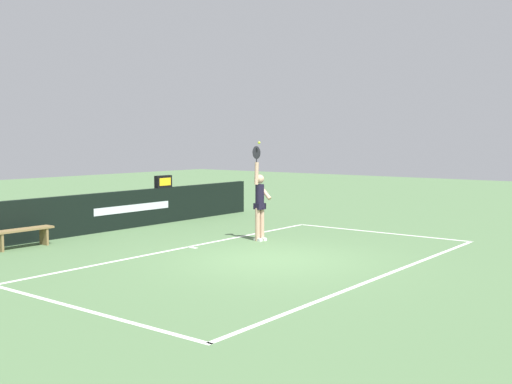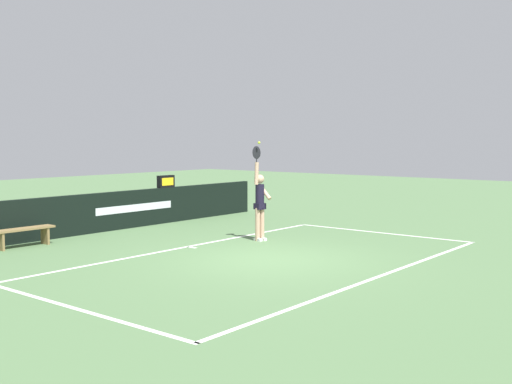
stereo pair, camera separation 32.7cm
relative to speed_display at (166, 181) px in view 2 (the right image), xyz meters
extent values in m
plane|color=#4F7046|center=(-2.72, -6.23, -1.32)|extent=(60.00, 60.00, 0.00)
cube|color=white|center=(-2.72, -3.69, -1.32)|extent=(10.16, 0.10, 0.00)
cube|color=white|center=(-2.72, -8.96, -1.32)|extent=(10.16, 0.10, 0.00)
cube|color=white|center=(-7.80, -6.32, -1.32)|extent=(0.10, 5.37, 0.00)
cube|color=white|center=(2.36, -6.32, -1.32)|extent=(0.10, 5.37, 0.00)
cube|color=white|center=(-2.72, -3.84, -1.32)|extent=(0.10, 0.30, 0.00)
cube|color=black|center=(-2.72, 0.00, -0.76)|extent=(13.36, 0.17, 1.12)
cube|color=silver|center=(-1.33, -0.09, -0.72)|extent=(2.89, 0.01, 0.22)
cube|color=black|center=(0.00, 0.00, 0.00)|extent=(0.62, 0.17, 0.39)
cube|color=yellow|center=(0.00, -0.09, 0.00)|extent=(0.48, 0.01, 0.24)
cylinder|color=tan|center=(-0.78, -4.51, -0.89)|extent=(0.13, 0.13, 0.87)
cylinder|color=tan|center=(-0.93, -4.49, -0.89)|extent=(0.13, 0.13, 0.87)
cube|color=white|center=(-0.79, -4.53, -1.28)|extent=(0.14, 0.25, 0.07)
cube|color=white|center=(-0.94, -4.51, -1.28)|extent=(0.14, 0.25, 0.07)
cylinder|color=black|center=(-0.86, -4.50, -0.14)|extent=(0.23, 0.23, 0.61)
cube|color=black|center=(-0.86, -4.50, -0.41)|extent=(0.29, 0.26, 0.16)
sphere|color=tan|center=(-0.86, -4.50, 0.30)|extent=(0.23, 0.23, 0.23)
cylinder|color=tan|center=(-0.97, -4.48, 0.45)|extent=(0.14, 0.12, 0.58)
cylinder|color=tan|center=(-0.75, -4.58, -0.04)|extent=(0.18, 0.47, 0.41)
ellipsoid|color=black|center=(-0.97, -4.48, 0.99)|extent=(0.33, 0.08, 0.38)
cylinder|color=black|center=(-0.97, -4.48, 0.80)|extent=(0.03, 0.03, 0.18)
sphere|color=#C4DD2F|center=(-1.02, -4.60, 1.25)|extent=(0.07, 0.07, 0.07)
cube|color=olive|center=(-5.30, -0.60, -0.87)|extent=(1.57, 0.38, 0.05)
cube|color=olive|center=(-5.90, -0.59, -1.09)|extent=(0.06, 0.32, 0.45)
cube|color=olive|center=(-4.71, -0.60, -1.09)|extent=(0.06, 0.32, 0.45)
camera|label=1|loc=(-13.59, -14.23, 1.32)|focal=43.30mm
camera|label=2|loc=(-13.39, -14.49, 1.32)|focal=43.30mm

